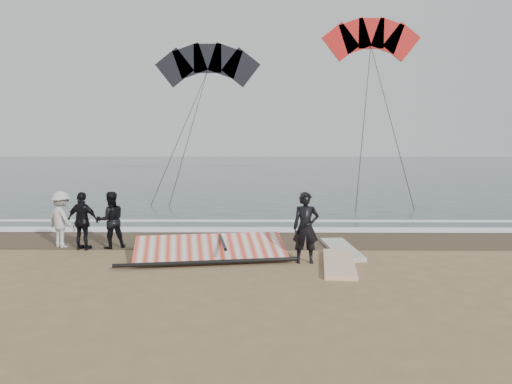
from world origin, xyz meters
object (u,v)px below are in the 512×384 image
Objects in this scene: board_white at (339,263)px; man_main at (306,228)px; board_cream at (342,249)px; sail_rig at (208,250)px.

man_main is at bearing 168.37° from board_white.
sail_rig is at bearing -173.18° from board_cream.
man_main is 2.57m from sail_rig.
board_white is at bearing -13.30° from sail_rig.
sail_rig is at bearing 173.18° from board_white.
board_white is (0.78, -0.25, -0.82)m from man_main.
sail_rig reaches higher than board_white.
board_white is 3.30m from sail_rig.
sail_rig is (-3.20, 0.76, 0.14)m from board_white.
man_main reaches higher than board_cream.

